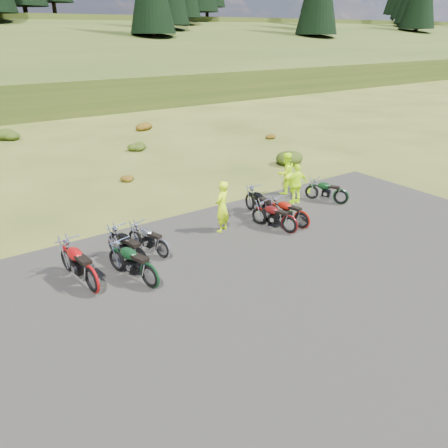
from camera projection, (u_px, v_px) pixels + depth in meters
ground at (249, 252)px, 14.36m from camera, size 300.00×300.00×0.00m
gravel_pad at (290, 278)px, 12.85m from camera, size 20.00×12.00×0.04m
shrub_3 at (9, 133)px, 28.97m from camera, size 1.56×1.56×0.92m
shrub_4 at (126, 177)px, 20.99m from camera, size 0.77×0.77×0.45m
shrub_5 at (136, 146)px, 26.46m from camera, size 1.03×1.03×0.61m
shrub_6 at (143, 125)px, 31.92m from camera, size 1.30×1.30×0.77m
shrub_7 at (290, 155)px, 23.82m from camera, size 1.56×1.56×0.92m
shrub_8 at (269, 135)px, 29.41m from camera, size 0.77×0.77×0.45m
motorcycle_0 at (142, 272)px, 13.17m from camera, size 1.09×2.25×1.13m
motorcycle_1 at (94, 293)px, 12.09m from camera, size 1.09×2.41×1.22m
motorcycle_2 at (151, 289)px, 12.30m from camera, size 1.30×2.31×1.15m
motorcycle_3 at (163, 259)px, 13.91m from camera, size 1.19×2.01×1.00m
motorcycle_4 at (289, 234)px, 15.63m from camera, size 1.20×2.04×1.01m
motorcycle_5 at (269, 224)px, 16.45m from camera, size 1.02×2.24×1.13m
motorcycle_6 at (301, 229)px, 16.00m from camera, size 1.12×2.04×1.01m
motorcycle_7 at (340, 205)px, 18.25m from camera, size 1.40×1.96×0.99m
person_middle at (222, 207)px, 15.46m from camera, size 0.81×0.71×1.87m
person_right_a at (286, 174)px, 19.13m from camera, size 0.91×0.71×1.84m
person_right_b at (297, 185)px, 18.02m from camera, size 1.05×0.57×1.70m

